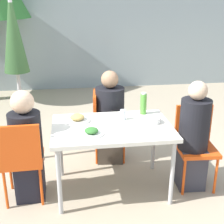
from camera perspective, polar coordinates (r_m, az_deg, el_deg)
name	(u,v)px	position (r m, az deg, el deg)	size (l,w,h in m)	color
ground_plane	(112,188)	(3.52, 0.00, -13.73)	(24.00, 24.00, 0.00)	tan
building_facade	(86,20)	(7.08, -4.86, 16.44)	(10.00, 0.20, 3.00)	#89999E
dining_table	(112,132)	(3.19, 0.00, -3.62)	(1.21, 0.82, 0.74)	silver
chair_left	(21,156)	(3.18, -16.24, -7.74)	(0.41, 0.41, 0.88)	#E54C14
person_left	(27,149)	(3.23, -15.27, -6.47)	(0.32, 0.32, 1.15)	black
chair_right	(195,139)	(3.50, 14.93, -4.88)	(0.43, 0.43, 0.88)	#E54C14
person_right	(193,139)	(3.40, 14.62, -4.73)	(0.31, 0.31, 1.19)	#383842
chair_far	(103,120)	(3.90, -1.59, -1.51)	(0.44, 0.44, 0.88)	#E54C14
person_far	(110,120)	(3.85, -0.39, -1.42)	(0.35, 0.35, 1.16)	#473D33
closed_umbrella	(15,46)	(3.74, -17.37, 11.51)	(0.36, 0.36, 2.05)	#333333
plate_0	(92,132)	(2.97, -3.77, -3.67)	(0.24, 0.24, 0.07)	white
plate_1	(77,118)	(3.30, -6.36, -1.18)	(0.27, 0.27, 0.07)	white
bottle	(143,104)	(3.47, 5.76, 1.53)	(0.07, 0.07, 0.25)	#51A338
drinking_cup	(123,115)	(3.31, 2.03, -0.49)	(0.06, 0.06, 0.11)	silver
salad_bowl	(152,120)	(3.26, 7.32, -1.44)	(0.18, 0.18, 0.06)	white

